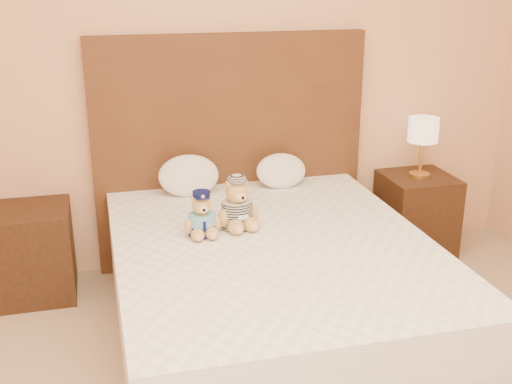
% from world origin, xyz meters
% --- Properties ---
extents(bed, '(1.60, 2.00, 0.55)m').
position_xyz_m(bed, '(0.00, 1.20, 0.28)').
color(bed, white).
rests_on(bed, ground).
extents(headboard, '(1.75, 0.08, 1.50)m').
position_xyz_m(headboard, '(0.00, 2.21, 0.75)').
color(headboard, '#512F18').
rests_on(headboard, ground).
extents(nightstand_left, '(0.45, 0.45, 0.55)m').
position_xyz_m(nightstand_left, '(-1.25, 2.00, 0.28)').
color(nightstand_left, '#362111').
rests_on(nightstand_left, ground).
extents(nightstand_right, '(0.45, 0.45, 0.55)m').
position_xyz_m(nightstand_right, '(1.25, 2.00, 0.28)').
color(nightstand_right, '#362111').
rests_on(nightstand_right, ground).
extents(lamp, '(0.20, 0.20, 0.40)m').
position_xyz_m(lamp, '(1.25, 2.00, 0.85)').
color(lamp, gold).
rests_on(lamp, nightstand_right).
extents(teddy_police, '(0.21, 0.20, 0.24)m').
position_xyz_m(teddy_police, '(-0.34, 1.37, 0.67)').
color(teddy_police, '#B38845').
rests_on(teddy_police, bed).
extents(teddy_prisoner, '(0.29, 0.28, 0.28)m').
position_xyz_m(teddy_prisoner, '(-0.14, 1.43, 0.69)').
color(teddy_prisoner, '#B38845').
rests_on(teddy_prisoner, bed).
extents(pillow_left, '(0.37, 0.24, 0.26)m').
position_xyz_m(pillow_left, '(-0.30, 2.03, 0.68)').
color(pillow_left, white).
rests_on(pillow_left, bed).
extents(pillow_right, '(0.32, 0.21, 0.23)m').
position_xyz_m(pillow_right, '(0.29, 2.03, 0.66)').
color(pillow_right, white).
rests_on(pillow_right, bed).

